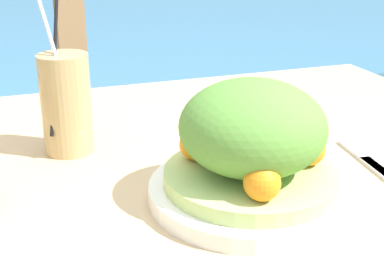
{
  "coord_description": "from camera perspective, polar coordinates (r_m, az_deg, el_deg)",
  "views": [
    {
      "loc": [
        -0.16,
        -0.55,
        1.07
      ],
      "look_at": [
        0.06,
        0.07,
        0.82
      ],
      "focal_mm": 50.0,
      "sensor_mm": 36.0,
      "label": 1
    }
  ],
  "objects": [
    {
      "name": "knife",
      "position": [
        0.77,
        18.83,
        -3.82
      ],
      "size": [
        0.04,
        0.18,
        0.0
      ],
      "color": "silver",
      "rests_on": "patio_table"
    },
    {
      "name": "drink_glass",
      "position": [
        0.78,
        -13.29,
        2.59
      ],
      "size": [
        0.07,
        0.08,
        0.25
      ],
      "color": "tan",
      "rests_on": "patio_table"
    },
    {
      "name": "railing_fence",
      "position": [
        1.44,
        -12.7,
        8.58
      ],
      "size": [
        2.8,
        0.08,
        1.03
      ],
      "color": "#937551",
      "rests_on": "ground_plane"
    },
    {
      "name": "sea_backdrop",
      "position": [
        4.0,
        -16.69,
        7.81
      ],
      "size": [
        12.0,
        4.0,
        0.45
      ],
      "color": "teal",
      "rests_on": "ground_plane"
    },
    {
      "name": "salad_plate",
      "position": [
        0.62,
        6.38,
        -2.37
      ],
      "size": [
        0.24,
        0.24,
        0.15
      ],
      "color": "white",
      "rests_on": "patio_table"
    }
  ]
}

